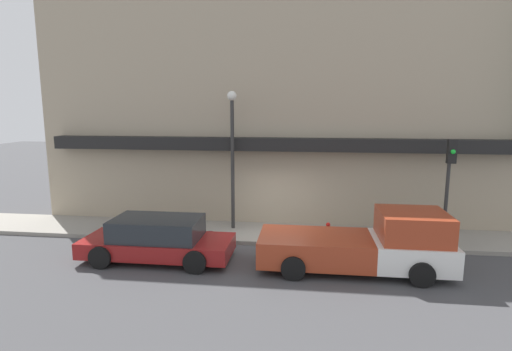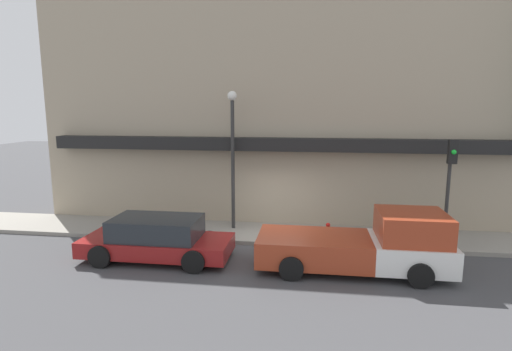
% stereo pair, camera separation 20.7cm
% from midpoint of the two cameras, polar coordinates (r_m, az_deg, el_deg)
% --- Properties ---
extents(ground_plane, '(80.00, 80.00, 0.00)m').
position_cam_midpoint_polar(ground_plane, '(14.21, 1.77, -10.09)').
color(ground_plane, '#424244').
extents(sidewalk, '(36.00, 2.41, 0.15)m').
position_cam_midpoint_polar(sidewalk, '(15.32, 2.20, -8.32)').
color(sidewalk, gray).
rests_on(sidewalk, ground).
extents(building, '(19.80, 3.80, 10.47)m').
position_cam_midpoint_polar(building, '(17.26, 3.17, 11.03)').
color(building, tan).
rests_on(building, ground).
extents(pickup_truck, '(5.59, 2.22, 1.83)m').
position_cam_midpoint_polar(pickup_truck, '(12.44, 15.06, -9.45)').
color(pickup_truck, white).
rests_on(pickup_truck, ground).
extents(parked_car, '(4.73, 2.03, 1.37)m').
position_cam_midpoint_polar(parked_car, '(13.23, -14.31, -8.81)').
color(parked_car, maroon).
rests_on(parked_car, ground).
extents(fire_hydrant, '(0.17, 0.17, 0.61)m').
position_cam_midpoint_polar(fire_hydrant, '(14.62, 9.84, -7.79)').
color(fire_hydrant, red).
rests_on(fire_hydrant, sidewalk).
extents(street_lamp, '(0.36, 0.36, 5.27)m').
position_cam_midpoint_polar(street_lamp, '(15.18, -3.79, 4.59)').
color(street_lamp, '#2D2D2D').
rests_on(street_lamp, sidewalk).
extents(traffic_light, '(0.28, 0.42, 3.62)m').
position_cam_midpoint_polar(traffic_light, '(14.86, 25.53, 0.36)').
color(traffic_light, '#2D2D2D').
rests_on(traffic_light, sidewalk).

